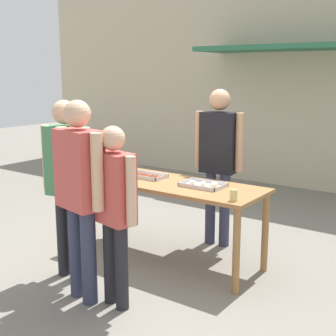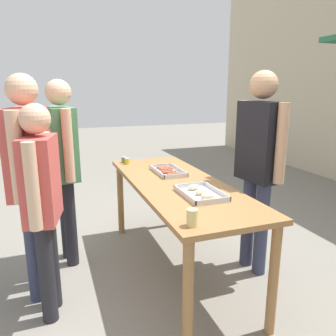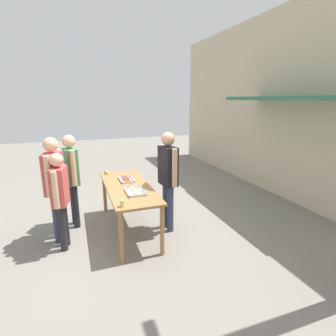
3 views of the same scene
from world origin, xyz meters
name	(u,v)px [view 3 (image 3 of 3)]	position (x,y,z in m)	size (l,w,h in m)	color
ground_plane	(130,229)	(0.00, 0.00, 0.00)	(24.00, 24.00, 0.00)	gray
building_facade_back	(307,105)	(0.00, 3.98, 2.26)	(12.00, 1.11, 4.50)	beige
serving_table	(128,191)	(0.00, 0.00, 0.76)	(2.12, 0.76, 0.87)	olive
food_tray_sausages	(126,180)	(-0.33, 0.03, 0.88)	(0.46, 0.24, 0.04)	silver
food_tray_buns	(135,192)	(0.43, 0.03, 0.89)	(0.43, 0.29, 0.07)	silver
condiment_jar_mustard	(106,172)	(-0.93, -0.27, 0.90)	(0.06, 0.06, 0.07)	#567A38
condiment_jar_ketchup	(107,173)	(-0.85, -0.26, 0.90)	(0.06, 0.06, 0.07)	gold
beer_cup	(122,203)	(0.92, -0.27, 0.92)	(0.07, 0.07, 0.11)	#DBC67A
person_server_behind_table	(168,172)	(0.22, 0.69, 1.11)	(0.58, 0.27, 1.83)	#333851
person_customer_holding_hotdog	(72,172)	(-0.53, -0.93, 1.07)	(0.55, 0.27, 1.76)	#232328
person_customer_with_cup	(60,193)	(0.24, -1.12, 0.95)	(0.54, 0.28, 1.59)	#232328
person_customer_waiting_in_line	(55,181)	(-0.08, -1.20, 1.07)	(0.64, 0.34, 1.79)	#333851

